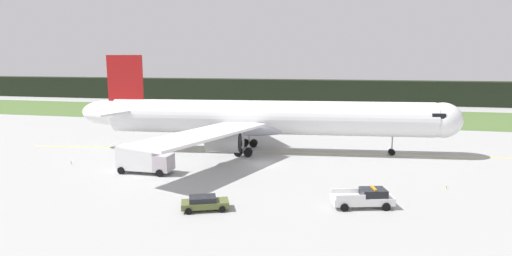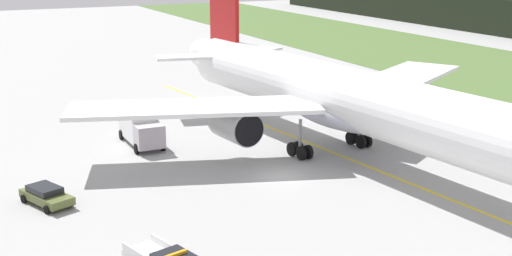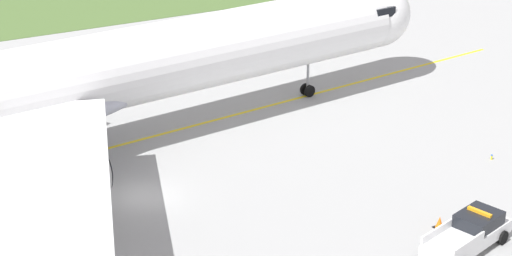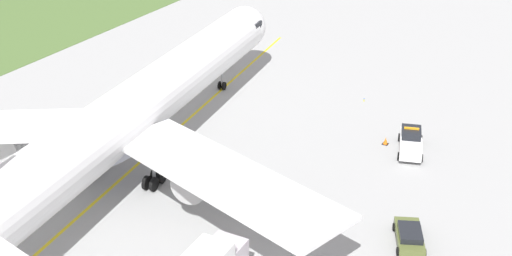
{
  "view_description": "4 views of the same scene",
  "coord_description": "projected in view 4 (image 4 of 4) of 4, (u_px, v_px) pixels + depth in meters",
  "views": [
    {
      "loc": [
        10.84,
        -51.21,
        13.63
      ],
      "look_at": [
        -2.48,
        6.82,
        3.67
      ],
      "focal_mm": 28.45,
      "sensor_mm": 36.0,
      "label": 1
    },
    {
      "loc": [
        44.39,
        -23.57,
        17.37
      ],
      "look_at": [
        3.49,
        -3.86,
        5.2
      ],
      "focal_mm": 47.49,
      "sensor_mm": 36.0,
      "label": 2
    },
    {
      "loc": [
        -15.27,
        -41.25,
        22.92
      ],
      "look_at": [
        6.96,
        -1.13,
        3.36
      ],
      "focal_mm": 59.3,
      "sensor_mm": 36.0,
      "label": 3
    },
    {
      "loc": [
        -42.38,
        -26.17,
        28.91
      ],
      "look_at": [
        4.24,
        -1.78,
        3.25
      ],
      "focal_mm": 46.66,
      "sensor_mm": 36.0,
      "label": 4
    }
  ],
  "objects": [
    {
      "name": "ground",
      "position": [
        215.0,
        177.0,
        57.33
      ],
      "size": [
        320.0,
        320.0,
        0.0
      ],
      "primitive_type": "plane",
      "color": "#9E9F9E"
    },
    {
      "name": "taxiway_centerline_main",
      "position": [
        141.0,
        161.0,
        59.86
      ],
      "size": [
        75.31,
        8.7,
        0.01
      ],
      "primitive_type": "cube",
      "rotation": [
        0.0,
        0.0,
        0.11
      ],
      "color": "yellow",
      "rests_on": "ground"
    },
    {
      "name": "airliner",
      "position": [
        132.0,
        113.0,
        56.99
      ],
      "size": [
        56.77,
        43.59,
        14.42
      ],
      "color": "white",
      "rests_on": "ground"
    },
    {
      "name": "ops_pickup_truck",
      "position": [
        411.0,
        141.0,
        61.36
      ],
      "size": [
        6.0,
        3.42,
        1.94
      ],
      "color": "white",
      "rests_on": "ground"
    },
    {
      "name": "staff_car",
      "position": [
        410.0,
        236.0,
        48.3
      ],
      "size": [
        4.69,
        3.32,
        1.3
      ],
      "color": "#545F2D",
      "rests_on": "ground"
    },
    {
      "name": "apron_cone",
      "position": [
        386.0,
        141.0,
        62.69
      ],
      "size": [
        0.56,
        0.56,
        0.7
      ],
      "color": "black",
      "rests_on": "ground"
    },
    {
      "name": "taxiway_edge_light_east",
      "position": [
        364.0,
        100.0,
        71.78
      ],
      "size": [
        0.12,
        0.12,
        0.37
      ],
      "color": "yellow",
      "rests_on": "ground"
    }
  ]
}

